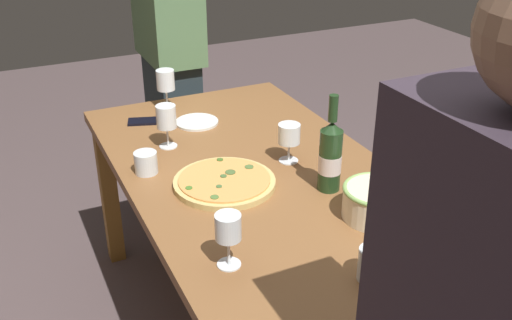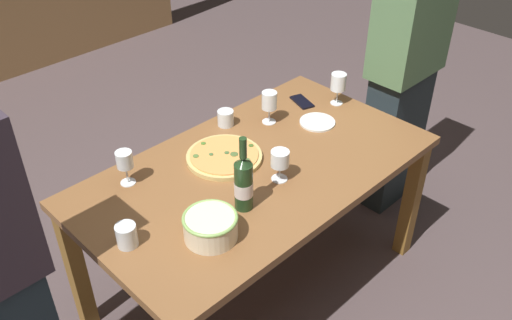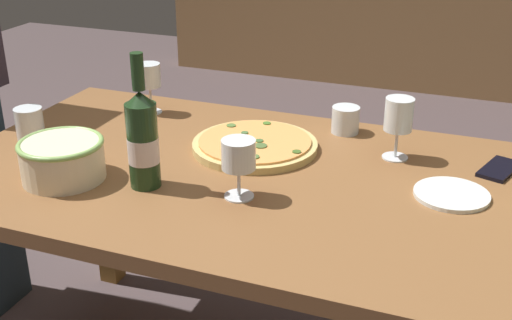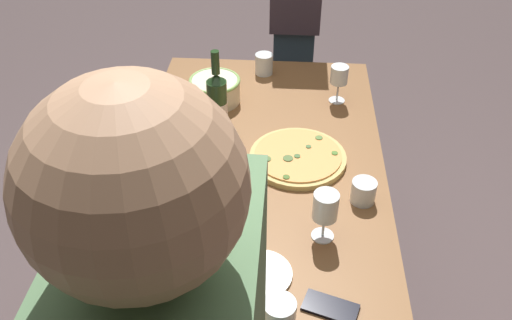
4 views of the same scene
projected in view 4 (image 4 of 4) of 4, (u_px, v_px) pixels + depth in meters
name	position (u px, v px, depth m)	size (l,w,h in m)	color
ground_plane	(256.00, 303.00, 2.36)	(8.00, 8.00, 0.00)	#514343
dining_table	(256.00, 189.00, 1.96)	(1.60, 0.90, 0.75)	brown
pizza	(298.00, 157.00, 1.93)	(0.34, 0.34, 0.03)	#D4B76B
serving_bowl	(215.00, 89.00, 2.22)	(0.21, 0.21, 0.10)	#EFE3C1
wine_bottle	(217.00, 102.00, 2.01)	(0.08, 0.08, 0.33)	#1F3A1C
wine_glass_near_pizza	(279.00, 318.00, 1.27)	(0.08, 0.08, 0.17)	white
wine_glass_by_bottle	(216.00, 145.00, 1.84)	(0.08, 0.08, 0.14)	white
wine_glass_far_left	(339.00, 77.00, 2.18)	(0.07, 0.07, 0.16)	white
wine_glass_far_right	(325.00, 208.00, 1.57)	(0.07, 0.07, 0.17)	white
cup_amber	(363.00, 191.00, 1.75)	(0.08, 0.08, 0.08)	white
cup_ceramic	(264.00, 64.00, 2.41)	(0.08, 0.08, 0.09)	white
side_plate	(261.00, 274.00, 1.52)	(0.18, 0.18, 0.01)	white
cell_phone	(330.00, 307.00, 1.43)	(0.07, 0.14, 0.01)	black
person_guest_left	(295.00, 13.00, 2.76)	(0.41, 0.24, 1.64)	#22323D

